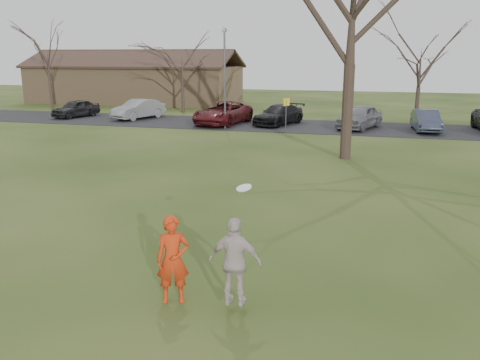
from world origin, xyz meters
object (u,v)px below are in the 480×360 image
(car_2, at_px, (223,113))
(building, at_px, (135,83))
(car_1, at_px, (139,109))
(car_4, at_px, (360,117))
(car_3, at_px, (279,115))
(lamp_post, at_px, (225,65))
(car_0, at_px, (76,108))
(car_5, at_px, (426,121))
(catching_play, at_px, (235,262))
(player_defender, at_px, (173,260))

(car_2, height_order, building, building)
(car_1, xyz_separation_m, car_4, (15.83, -0.84, 0.04))
(car_3, relative_size, building, 0.22)
(lamp_post, bearing_deg, building, 132.09)
(car_0, xyz_separation_m, car_2, (11.85, -0.80, 0.10))
(car_5, relative_size, catching_play, 1.71)
(car_0, distance_m, car_1, 5.06)
(car_3, bearing_deg, player_defender, -64.06)
(car_0, relative_size, car_5, 0.97)
(catching_play, height_order, lamp_post, lamp_post)
(car_0, bearing_deg, car_4, 13.99)
(car_1, relative_size, car_2, 0.79)
(car_0, xyz_separation_m, car_3, (15.55, -0.11, 0.01))
(lamp_post, bearing_deg, car_4, 15.17)
(car_2, relative_size, car_3, 1.19)
(lamp_post, bearing_deg, car_0, 167.32)
(car_5, xyz_separation_m, building, (-26.24, 13.41, 1.24))
(catching_play, bearing_deg, player_defender, 175.94)
(player_defender, distance_m, car_2, 25.19)
(player_defender, xyz_separation_m, catching_play, (1.25, -0.09, 0.14))
(car_4, relative_size, lamp_post, 0.70)
(car_1, xyz_separation_m, car_2, (6.79, -1.05, 0.05))
(building, bearing_deg, car_1, -62.56)
(car_1, relative_size, car_3, 0.94)
(car_0, bearing_deg, car_1, 18.46)
(car_1, distance_m, lamp_post, 8.77)
(car_4, bearing_deg, player_defender, -76.20)
(car_4, relative_size, building, 0.21)
(car_0, relative_size, lamp_post, 0.61)
(car_0, height_order, car_1, car_1)
(car_0, xyz_separation_m, building, (-1.39, 12.66, 1.24))
(car_4, distance_m, car_5, 3.96)
(car_0, bearing_deg, catching_play, -36.58)
(car_1, distance_m, car_4, 15.85)
(player_defender, height_order, car_2, player_defender)
(player_defender, distance_m, car_1, 28.66)
(car_3, bearing_deg, car_5, 15.65)
(player_defender, distance_m, car_0, 31.12)
(car_4, bearing_deg, catching_play, -73.30)
(car_0, relative_size, car_2, 0.71)
(car_2, xyz_separation_m, lamp_post, (0.76, -2.04, 3.18))
(player_defender, relative_size, lamp_post, 0.27)
(player_defender, relative_size, car_3, 0.38)
(car_3, relative_size, car_5, 1.15)
(catching_play, bearing_deg, lamp_post, 107.29)
(car_0, relative_size, car_3, 0.84)
(car_1, distance_m, car_3, 10.50)
(car_1, bearing_deg, car_3, 17.47)
(car_2, bearing_deg, car_3, 19.28)
(car_5, bearing_deg, car_2, 175.95)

